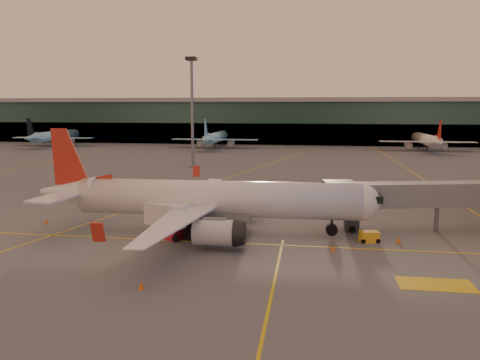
# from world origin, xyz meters

# --- Properties ---
(ground) EXTENTS (600.00, 600.00, 0.00)m
(ground) POSITION_xyz_m (0.00, 0.00, 0.00)
(ground) COLOR #4C4F54
(ground) RESTS_ON ground
(taxi_markings) EXTENTS (100.12, 173.00, 0.01)m
(taxi_markings) POSITION_xyz_m (-7.32, 44.49, 0.01)
(taxi_markings) COLOR gold
(taxi_markings) RESTS_ON ground
(terminal) EXTENTS (400.00, 20.00, 17.60)m
(terminal) POSITION_xyz_m (0.00, 141.79, 8.76)
(terminal) COLOR #19382D
(terminal) RESTS_ON ground
(mast_west_near) EXTENTS (2.40, 2.40, 25.60)m
(mast_west_near) POSITION_xyz_m (-20.00, 66.00, 14.86)
(mast_west_near) COLOR slate
(mast_west_near) RESTS_ON ground
(distant_aircraft_row) EXTENTS (350.00, 34.00, 13.00)m
(distant_aircraft_row) POSITION_xyz_m (10.83, 118.00, 0.00)
(distant_aircraft_row) COLOR #88CBE4
(distant_aircraft_row) RESTS_ON ground
(main_airplane) EXTENTS (39.05, 35.10, 11.80)m
(main_airplane) POSITION_xyz_m (-3.82, 8.47, 3.83)
(main_airplane) COLOR silver
(main_airplane) RESTS_ON ground
(jet_bridge) EXTENTS (27.09, 8.84, 5.85)m
(jet_bridge) POSITION_xyz_m (23.71, 13.80, 4.06)
(jet_bridge) COLOR slate
(jet_bridge) RESTS_ON ground
(catering_truck) EXTENTS (5.39, 3.81, 3.84)m
(catering_truck) POSITION_xyz_m (-7.51, 6.06, 2.18)
(catering_truck) COLOR red
(catering_truck) RESTS_ON ground
(gpu_cart) EXTENTS (2.21, 1.59, 1.18)m
(gpu_cart) POSITION_xyz_m (14.10, 7.57, 0.57)
(gpu_cart) COLOR gold
(gpu_cart) RESTS_ON ground
(cone_nose) EXTENTS (0.49, 0.49, 0.63)m
(cone_nose) POSITION_xyz_m (17.14, 7.62, 0.30)
(cone_nose) COLOR #DB530B
(cone_nose) RESTS_ON ground
(cone_tail) EXTENTS (0.45, 0.45, 0.57)m
(cone_tail) POSITION_xyz_m (-24.23, 9.73, 0.28)
(cone_tail) COLOR #DB530B
(cone_tail) RESTS_ON ground
(cone_wing_right) EXTENTS (0.48, 0.48, 0.61)m
(cone_wing_right) POSITION_xyz_m (-5.29, -8.46, 0.29)
(cone_wing_right) COLOR #DB530B
(cone_wing_right) RESTS_ON ground
(cone_wing_left) EXTENTS (0.44, 0.44, 0.56)m
(cone_wing_left) POSITION_xyz_m (-5.55, 24.79, 0.27)
(cone_wing_left) COLOR #DB530B
(cone_wing_left) RESTS_ON ground
(cone_fwd) EXTENTS (0.47, 0.47, 0.60)m
(cone_fwd) POSITION_xyz_m (10.14, 3.75, 0.29)
(cone_fwd) COLOR #DB530B
(cone_fwd) RESTS_ON ground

